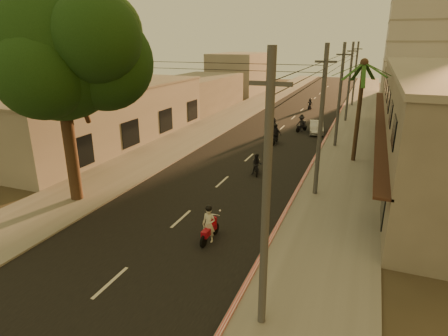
{
  "coord_description": "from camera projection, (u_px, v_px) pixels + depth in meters",
  "views": [
    {
      "loc": [
        8.78,
        -14.06,
        9.1
      ],
      "look_at": [
        1.21,
        5.26,
        2.02
      ],
      "focal_mm": 30.0,
      "sensor_mm": 36.0,
      "label": 1
    }
  ],
  "objects": [
    {
      "name": "broadleaf_tree",
      "position": [
        65.0,
        53.0,
        19.8
      ],
      "size": [
        9.6,
        8.7,
        12.1
      ],
      "color": "black",
      "rests_on": "ground"
    },
    {
      "name": "scooter_far_a",
      "position": [
        274.0,
        126.0,
        38.43
      ],
      "size": [
        0.96,
        1.68,
        1.66
      ],
      "rotation": [
        0.0,
        0.0,
        -0.2
      ],
      "color": "black",
      "rests_on": "ground"
    },
    {
      "name": "sidewalk_left",
      "position": [
        198.0,
        133.0,
        38.55
      ],
      "size": [
        5.0,
        140.0,
        0.12
      ],
      "primitive_type": "cube",
      "color": "slate",
      "rests_on": "ground"
    },
    {
      "name": "curb_stripe",
      "position": [
        314.0,
        160.0,
        29.78
      ],
      "size": [
        0.2,
        60.0,
        0.2
      ],
      "primitive_type": "cube",
      "color": "red",
      "rests_on": "ground"
    },
    {
      "name": "filler_left_near",
      "position": [
        198.0,
        93.0,
        52.44
      ],
      "size": [
        8.0,
        14.0,
        4.4
      ],
      "primitive_type": "cube",
      "color": "gray",
      "rests_on": "ground"
    },
    {
      "name": "scooter_far_c",
      "position": [
        310.0,
        104.0,
        51.93
      ],
      "size": [
        0.79,
        1.61,
        1.57
      ],
      "rotation": [
        0.0,
        0.0,
        0.06
      ],
      "color": "black",
      "rests_on": "ground"
    },
    {
      "name": "shophouse_row",
      "position": [
        442.0,
        117.0,
        28.22
      ],
      "size": [
        8.8,
        34.2,
        7.3
      ],
      "color": "gray",
      "rests_on": "ground"
    },
    {
      "name": "filler_left_far",
      "position": [
        240.0,
        73.0,
        67.88
      ],
      "size": [
        8.0,
        14.0,
        7.0
      ],
      "primitive_type": "cube",
      "color": "gray",
      "rests_on": "ground"
    },
    {
      "name": "scooter_far_b",
      "position": [
        301.0,
        124.0,
        39.16
      ],
      "size": [
        1.6,
        1.77,
        1.85
      ],
      "rotation": [
        0.0,
        0.0,
        -0.41
      ],
      "color": "black",
      "rests_on": "ground"
    },
    {
      "name": "left_building",
      "position": [
        106.0,
        115.0,
        34.69
      ],
      "size": [
        8.2,
        24.2,
        5.2
      ],
      "color": "gray",
      "rests_on": "ground"
    },
    {
      "name": "filler_right",
      "position": [
        413.0,
        87.0,
        52.2
      ],
      "size": [
        8.0,
        14.0,
        6.0
      ],
      "primitive_type": "cube",
      "color": "gray",
      "rests_on": "ground"
    },
    {
      "name": "road",
      "position": [
        268.0,
        140.0,
        35.98
      ],
      "size": [
        10.0,
        140.0,
        0.02
      ],
      "primitive_type": "cube",
      "color": "black",
      "rests_on": "ground"
    },
    {
      "name": "ground",
      "position": [
        162.0,
        236.0,
        18.36
      ],
      "size": [
        160.0,
        160.0,
        0.0
      ],
      "primitive_type": "plane",
      "color": "#383023",
      "rests_on": "ground"
    },
    {
      "name": "scooter_mid_a",
      "position": [
        257.0,
        165.0,
        26.6
      ],
      "size": [
        1.08,
        1.56,
        1.59
      ],
      "rotation": [
        0.0,
        0.0,
        0.32
      ],
      "color": "black",
      "rests_on": "ground"
    },
    {
      "name": "scooter_red",
      "position": [
        209.0,
        226.0,
        17.67
      ],
      "size": [
        0.72,
        1.92,
        1.88
      ],
      "rotation": [
        0.0,
        0.0,
        -0.04
      ],
      "color": "black",
      "rests_on": "ground"
    },
    {
      "name": "parked_car",
      "position": [
        316.0,
        127.0,
        38.61
      ],
      "size": [
        2.7,
        4.32,
        1.27
      ],
      "primitive_type": "imported",
      "rotation": [
        0.0,
        0.0,
        0.18
      ],
      "color": "#A8AAB0",
      "rests_on": "ground"
    },
    {
      "name": "distant_tower",
      "position": [
        433.0,
        7.0,
        57.65
      ],
      "size": [
        12.1,
        12.1,
        28.0
      ],
      "color": "#B7B5B2",
      "rests_on": "ground"
    },
    {
      "name": "utility_poles",
      "position": [
        342.0,
        73.0,
        31.73
      ],
      "size": [
        1.2,
        48.26,
        9.0
      ],
      "color": "#38383A",
      "rests_on": "ground"
    },
    {
      "name": "sidewalk_right",
      "position": [
        350.0,
        148.0,
        33.37
      ],
      "size": [
        5.0,
        140.0,
        0.12
      ],
      "primitive_type": "cube",
      "color": "slate",
      "rests_on": "ground"
    },
    {
      "name": "palm_tree",
      "position": [
        364.0,
        69.0,
        27.38
      ],
      "size": [
        5.0,
        5.0,
        8.2
      ],
      "color": "black",
      "rests_on": "ground"
    },
    {
      "name": "scooter_mid_b",
      "position": [
        275.0,
        135.0,
        34.51
      ],
      "size": [
        1.07,
        1.93,
        1.9
      ],
      "rotation": [
        0.0,
        0.0,
        0.02
      ],
      "color": "black",
      "rests_on": "ground"
    }
  ]
}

